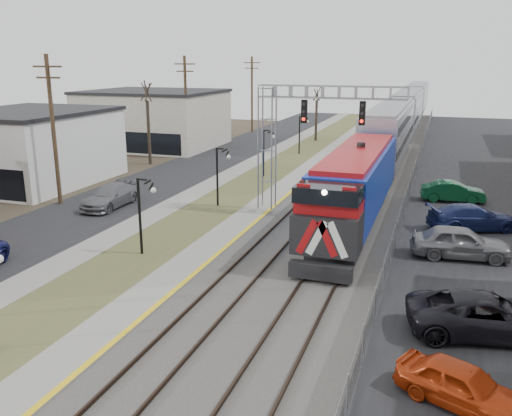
% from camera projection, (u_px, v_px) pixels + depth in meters
% --- Properties ---
extents(street_west, '(7.00, 120.00, 0.04)m').
position_uv_depth(street_west, '(168.00, 178.00, 45.57)').
color(street_west, black).
rests_on(street_west, ground).
extents(sidewalk, '(2.00, 120.00, 0.08)m').
position_uv_depth(sidewalk, '(217.00, 181.00, 44.15)').
color(sidewalk, gray).
rests_on(sidewalk, ground).
extents(grass_median, '(4.00, 120.00, 0.06)m').
position_uv_depth(grass_median, '(252.00, 184.00, 43.22)').
color(grass_median, '#4D522B').
rests_on(grass_median, ground).
extents(platform, '(2.00, 120.00, 0.24)m').
position_uv_depth(platform, '(288.00, 186.00, 42.26)').
color(platform, gray).
rests_on(platform, ground).
extents(ballast_bed, '(8.00, 120.00, 0.20)m').
position_uv_depth(ballast_bed, '(352.00, 191.00, 40.70)').
color(ballast_bed, '#595651').
rests_on(ballast_bed, ground).
extents(platform_edge, '(0.24, 120.00, 0.01)m').
position_uv_depth(platform_edge, '(299.00, 185.00, 41.95)').
color(platform_edge, gold).
rests_on(platform_edge, platform).
extents(track_near, '(1.58, 120.00, 0.15)m').
position_uv_depth(track_near, '(326.00, 187.00, 41.28)').
color(track_near, '#2D2119').
rests_on(track_near, ballast_bed).
extents(track_far, '(1.58, 120.00, 0.15)m').
position_uv_depth(track_far, '(372.00, 190.00, 40.19)').
color(track_far, '#2D2119').
rests_on(track_far, ballast_bed).
extents(train, '(3.00, 85.85, 5.33)m').
position_uv_depth(train, '(402.00, 119.00, 63.59)').
color(train, '#132E9D').
rests_on(train, ground).
extents(signal_gantry, '(9.00, 1.07, 8.15)m').
position_uv_depth(signal_gantry, '(293.00, 127.00, 33.72)').
color(signal_gantry, gray).
rests_on(signal_gantry, ground).
extents(lampposts, '(0.14, 62.14, 4.00)m').
position_uv_depth(lampposts, '(143.00, 216.00, 27.45)').
color(lampposts, black).
rests_on(lampposts, ground).
extents(utility_poles, '(0.28, 80.28, 10.00)m').
position_uv_depth(utility_poles, '(54.00, 132.00, 36.06)').
color(utility_poles, '#4C3823').
rests_on(utility_poles, ground).
extents(fence, '(0.04, 120.00, 1.60)m').
position_uv_depth(fence, '(410.00, 186.00, 39.20)').
color(fence, gray).
rests_on(fence, ground).
extents(bare_trees, '(12.30, 42.30, 5.95)m').
position_uv_depth(bare_trees, '(176.00, 139.00, 48.79)').
color(bare_trees, '#382D23').
rests_on(bare_trees, ground).
extents(car_lot_a, '(4.09, 2.95, 1.29)m').
position_uv_depth(car_lot_a, '(462.00, 387.00, 15.43)').
color(car_lot_a, '#B4320D').
rests_on(car_lot_a, ground).
extents(car_lot_c, '(5.94, 3.59, 1.54)m').
position_uv_depth(car_lot_c, '(486.00, 316.00, 19.37)').
color(car_lot_c, black).
rests_on(car_lot_c, ground).
extents(car_lot_d, '(5.56, 3.94, 1.49)m').
position_uv_depth(car_lot_d, '(473.00, 218.00, 31.44)').
color(car_lot_d, '#151E4C').
rests_on(car_lot_d, ground).
extents(car_lot_e, '(4.98, 2.45, 1.63)m').
position_uv_depth(car_lot_e, '(460.00, 243.00, 26.99)').
color(car_lot_e, slate).
rests_on(car_lot_e, ground).
extents(car_lot_f, '(4.42, 1.92, 1.41)m').
position_uv_depth(car_lot_f, '(453.00, 192.00, 37.75)').
color(car_lot_f, '#0D4324').
rests_on(car_lot_f, ground).
extents(car_street_b, '(2.08, 5.09, 1.47)m').
position_uv_depth(car_street_b, '(110.00, 197.00, 36.39)').
color(car_street_b, slate).
rests_on(car_street_b, ground).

